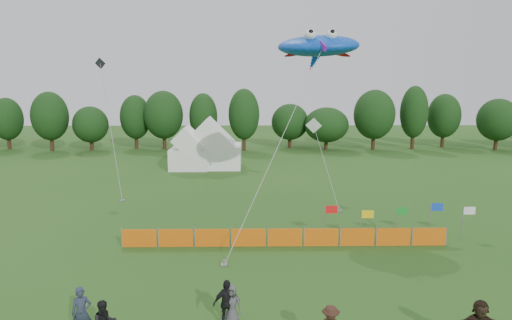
{
  "coord_description": "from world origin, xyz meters",
  "views": [
    {
      "loc": [
        -0.34,
        -15.82,
        8.92
      ],
      "look_at": [
        0.0,
        6.0,
        5.2
      ],
      "focal_mm": 32.0,
      "sensor_mm": 36.0,
      "label": 1
    }
  ],
  "objects_px": {
    "spectator_d": "(226,303)",
    "tent_right": "(215,149)",
    "spectator_e": "(232,305)",
    "stingray_kite": "(318,47)",
    "tent_left": "(190,152)",
    "barrier_fence": "(285,237)",
    "spectator_a": "(82,313)"
  },
  "relations": [
    {
      "from": "tent_left",
      "to": "spectator_a",
      "type": "height_order",
      "value": "tent_left"
    },
    {
      "from": "barrier_fence",
      "to": "spectator_a",
      "type": "xyz_separation_m",
      "value": [
        -7.87,
        -9.01,
        0.43
      ]
    },
    {
      "from": "barrier_fence",
      "to": "spectator_d",
      "type": "relative_size",
      "value": 9.99
    },
    {
      "from": "tent_left",
      "to": "spectator_d",
      "type": "relative_size",
      "value": 2.24
    },
    {
      "from": "tent_right",
      "to": "spectator_a",
      "type": "relative_size",
      "value": 3.03
    },
    {
      "from": "tent_left",
      "to": "tent_right",
      "type": "distance_m",
      "value": 2.63
    },
    {
      "from": "tent_left",
      "to": "stingray_kite",
      "type": "xyz_separation_m",
      "value": [
        10.79,
        -16.0,
        9.47
      ]
    },
    {
      "from": "spectator_d",
      "to": "tent_right",
      "type": "bearing_deg",
      "value": 70.73
    },
    {
      "from": "spectator_a",
      "to": "spectator_e",
      "type": "height_order",
      "value": "spectator_a"
    },
    {
      "from": "spectator_a",
      "to": "spectator_d",
      "type": "bearing_deg",
      "value": -5.7
    },
    {
      "from": "spectator_e",
      "to": "tent_left",
      "type": "bearing_deg",
      "value": 115.33
    },
    {
      "from": "tent_right",
      "to": "spectator_a",
      "type": "distance_m",
      "value": 32.87
    },
    {
      "from": "tent_left",
      "to": "stingray_kite",
      "type": "relative_size",
      "value": 0.24
    },
    {
      "from": "tent_left",
      "to": "stingray_kite",
      "type": "height_order",
      "value": "stingray_kite"
    },
    {
      "from": "tent_right",
      "to": "stingray_kite",
      "type": "distance_m",
      "value": 20.74
    },
    {
      "from": "barrier_fence",
      "to": "spectator_d",
      "type": "bearing_deg",
      "value": -108.73
    },
    {
      "from": "tent_right",
      "to": "spectator_e",
      "type": "bearing_deg",
      "value": -84.66
    },
    {
      "from": "stingray_kite",
      "to": "tent_right",
      "type": "bearing_deg",
      "value": 116.36
    },
    {
      "from": "tent_right",
      "to": "spectator_a",
      "type": "bearing_deg",
      "value": -93.93
    },
    {
      "from": "barrier_fence",
      "to": "spectator_a",
      "type": "relative_size",
      "value": 9.59
    },
    {
      "from": "tent_left",
      "to": "spectator_e",
      "type": "xyz_separation_m",
      "value": [
        5.54,
        -31.36,
        -1.0
      ]
    },
    {
      "from": "barrier_fence",
      "to": "stingray_kite",
      "type": "height_order",
      "value": "stingray_kite"
    },
    {
      "from": "tent_left",
      "to": "spectator_a",
      "type": "relative_size",
      "value": 2.15
    },
    {
      "from": "spectator_d",
      "to": "spectator_e",
      "type": "height_order",
      "value": "spectator_d"
    },
    {
      "from": "spectator_a",
      "to": "spectator_d",
      "type": "distance_m",
      "value": 5.1
    },
    {
      "from": "tent_right",
      "to": "barrier_fence",
      "type": "xyz_separation_m",
      "value": [
        5.61,
        -23.77,
        -1.51
      ]
    },
    {
      "from": "tent_left",
      "to": "stingray_kite",
      "type": "distance_m",
      "value": 21.5
    },
    {
      "from": "tent_left",
      "to": "spectator_e",
      "type": "relative_size",
      "value": 2.56
    },
    {
      "from": "spectator_e",
      "to": "stingray_kite",
      "type": "relative_size",
      "value": 0.09
    },
    {
      "from": "spectator_d",
      "to": "spectator_e",
      "type": "bearing_deg",
      "value": -2.02
    },
    {
      "from": "spectator_a",
      "to": "stingray_kite",
      "type": "distance_m",
      "value": 21.85
    },
    {
      "from": "stingray_kite",
      "to": "spectator_d",
      "type": "bearing_deg",
      "value": -109.42
    }
  ]
}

